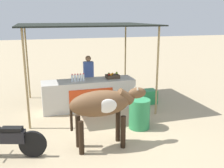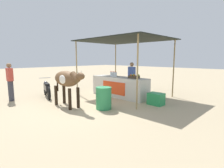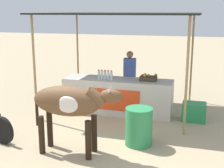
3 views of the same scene
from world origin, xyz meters
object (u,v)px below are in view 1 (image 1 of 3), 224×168
(stall_counter, at_px, (89,94))
(fruit_crate, at_px, (112,76))
(cow, at_px, (103,105))
(motorcycle_parked, at_px, (4,138))
(cooler_box, at_px, (147,97))
(water_barrel, at_px, (139,114))
(vendor_behind_counter, at_px, (89,78))

(stall_counter, bearing_deg, fruit_crate, 3.71)
(cow, bearing_deg, motorcycle_parked, 174.93)
(stall_counter, distance_m, cow, 2.79)
(cooler_box, bearing_deg, stall_counter, 177.32)
(cow, height_order, motorcycle_parked, cow)
(fruit_crate, relative_size, water_barrel, 0.54)
(stall_counter, relative_size, cow, 1.65)
(cow, bearing_deg, fruit_crate, 69.07)
(cow, bearing_deg, cooler_box, 48.74)
(stall_counter, relative_size, cooler_box, 5.00)
(motorcycle_parked, bearing_deg, fruit_crate, 38.58)
(water_barrel, distance_m, cow, 1.57)
(stall_counter, bearing_deg, cow, -94.75)
(fruit_crate, distance_m, vendor_behind_counter, 0.99)
(vendor_behind_counter, bearing_deg, fruit_crate, -46.07)
(stall_counter, height_order, motorcycle_parked, stall_counter)
(stall_counter, distance_m, cooler_box, 2.09)
(stall_counter, xyz_separation_m, vendor_behind_counter, (0.16, 0.75, 0.37))
(cooler_box, bearing_deg, cow, -131.26)
(stall_counter, bearing_deg, vendor_behind_counter, 77.86)
(fruit_crate, height_order, motorcycle_parked, fruit_crate)
(cooler_box, relative_size, water_barrel, 0.74)
(stall_counter, xyz_separation_m, cow, (-0.23, -2.72, 0.55))
(water_barrel, xyz_separation_m, motorcycle_parked, (-3.39, -0.57, 0.02))
(stall_counter, xyz_separation_m, water_barrel, (0.99, -1.96, -0.07))
(vendor_behind_counter, distance_m, cooler_box, 2.18)
(stall_counter, relative_size, motorcycle_parked, 1.72)
(vendor_behind_counter, xyz_separation_m, cooler_box, (1.91, -0.85, -0.61))
(water_barrel, bearing_deg, vendor_behind_counter, 107.05)
(cooler_box, xyz_separation_m, water_barrel, (-1.08, -1.86, 0.17))
(stall_counter, height_order, vendor_behind_counter, vendor_behind_counter)
(cow, distance_m, motorcycle_parked, 2.27)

